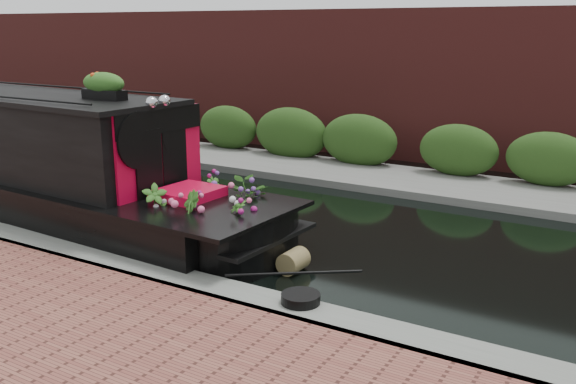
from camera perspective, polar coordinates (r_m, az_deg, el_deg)
The scene contains 7 objects.
ground at distance 12.08m, azimuth -3.42°, elevation -2.56°, with size 80.00×80.00×0.00m, color black.
near_bank_coping at distance 9.71m, azimuth -14.66°, elevation -7.39°, with size 40.00×0.60×0.50m, color slate.
far_bank_path at distance 15.59m, azimuth 5.39°, elevation 1.33°, with size 40.00×2.40×0.34m, color slate.
far_hedge at distance 16.38m, azimuth 6.78°, elevation 1.94°, with size 40.00×1.10×2.80m, color #264617.
far_brick_wall at distance 18.28m, azimuth 9.54°, elevation 3.16°, with size 40.00×1.00×8.00m, color maroon.
rope_fender at distance 9.55m, azimuth 0.48°, elevation -6.16°, with size 0.34×0.34×0.45m, color olive.
coiled_mooring_rope at distance 7.97m, azimuth 1.14°, elevation -9.43°, with size 0.49×0.49×0.12m, color black.
Camera 1 is at (6.61, -9.47, 3.55)m, focal length 40.00 mm.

